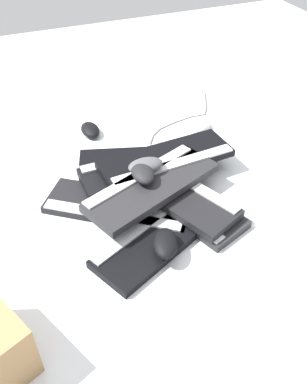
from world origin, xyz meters
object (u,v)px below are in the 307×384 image
Objects in this scene: keyboard_1 at (179,199)px; keyboard_6 at (172,191)px; keyboard_4 at (148,168)px; keyboard_2 at (143,162)px; keyboard_5 at (166,159)px; mouse_0 at (200,126)px; mouse_1 at (142,173)px; mouse_4 at (166,243)px; keyboard_7 at (152,186)px; keyboard_3 at (117,207)px; mouse_3 at (145,165)px; mouse_2 at (90,130)px; keyboard_0 at (162,234)px.

keyboard_6 reaches higher than keyboard_1.
keyboard_4 is at bearing -169.77° from keyboard_6.
keyboard_2 is 1.03× the size of keyboard_5.
mouse_1 reaches higher than mouse_0.
keyboard_5 is 0.97× the size of keyboard_6.
keyboard_5 reaches higher than mouse_4.
mouse_0 is 1.00× the size of mouse_4.
mouse_1 reaches higher than mouse_4.
mouse_0 is at bearing 134.48° from keyboard_7.
keyboard_2 is 1.05× the size of keyboard_3.
mouse_3 reaches higher than mouse_0.
keyboard_5 is at bearing 8.98° from mouse_0.
keyboard_4 is 0.13m from mouse_1.
keyboard_1 is 4.23× the size of mouse_3.
keyboard_5 is at bearing 75.02° from keyboard_4.
mouse_1 is 1.00× the size of mouse_2.
mouse_3 is at bearing 112.50° from keyboard_3.
keyboard_2 is 0.29m from mouse_2.
keyboard_7 is at bearing -169.66° from mouse_4.
mouse_0 is (-0.35, 0.25, 0.01)m from keyboard_1.
keyboard_6 is 0.07m from keyboard_7.
keyboard_0 is 1.00× the size of keyboard_6.
mouse_2 is (-0.14, -0.40, 0.00)m from mouse_0.
mouse_1 is (-0.17, 0.01, 0.10)m from keyboard_0.
keyboard_5 reaches higher than keyboard_4.
keyboard_7 is at bearing -108.05° from keyboard_1.
mouse_1 is (-0.05, -0.10, 0.10)m from keyboard_1.
keyboard_2 is (-0.34, 0.08, 0.00)m from keyboard_0.
keyboard_7 is at bearing 81.85° from keyboard_3.
keyboard_0 is 1.00× the size of keyboard_2.
mouse_1 is at bearing -163.35° from mouse_4.
keyboard_2 is at bearing 166.55° from keyboard_7.
mouse_0 reaches higher than keyboard_0.
mouse_0 is (-0.22, 0.24, -0.05)m from keyboard_5.
mouse_0 is at bearing 144.32° from keyboard_1.
keyboard_0 is 0.08m from mouse_4.
mouse_0 is 0.42m from mouse_2.
keyboard_5 is 0.39m from mouse_2.
keyboard_1 is 0.15m from mouse_3.
keyboard_4 is 0.98× the size of keyboard_5.
keyboard_6 is (-0.02, -0.02, 0.03)m from keyboard_1.
keyboard_6 is at bearing 145.66° from keyboard_0.
keyboard_6 is at bearing 131.36° from mouse_3.
mouse_0 is at bearing 123.84° from keyboard_4.
mouse_3 is 0.28m from mouse_4.
mouse_2 is (-0.35, -0.16, -0.05)m from keyboard_5.
keyboard_4 is 0.36m from mouse_0.
keyboard_7 is 0.05m from mouse_1.
keyboard_3 is at bearing -40.32° from keyboard_2.
mouse_4 reaches higher than mouse_2.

